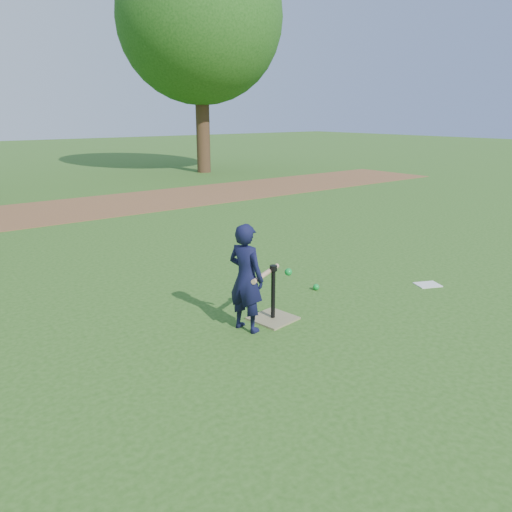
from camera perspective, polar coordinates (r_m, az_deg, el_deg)
ground at (r=5.89m, az=2.72°, el=-5.53°), size 80.00×80.00×0.00m
dirt_strip at (r=12.37m, az=-20.55°, el=5.01°), size 24.00×3.00×0.01m
child at (r=5.03m, az=-1.15°, el=-2.52°), size 0.37×0.47×1.12m
wiffle_ball_ground at (r=6.37m, az=6.88°, el=-3.54°), size 0.08×0.08×0.08m
clipboard at (r=6.89m, az=19.03°, el=-3.12°), size 0.37×0.33×0.01m
batting_tee at (r=5.43m, az=1.95°, el=-6.18°), size 0.49×0.49×0.61m
swing_action at (r=5.19m, az=1.44°, el=-2.06°), size 0.62×0.32×0.08m
tree_right at (r=19.29m, az=-6.44°, el=25.32°), size 5.80×5.80×8.21m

